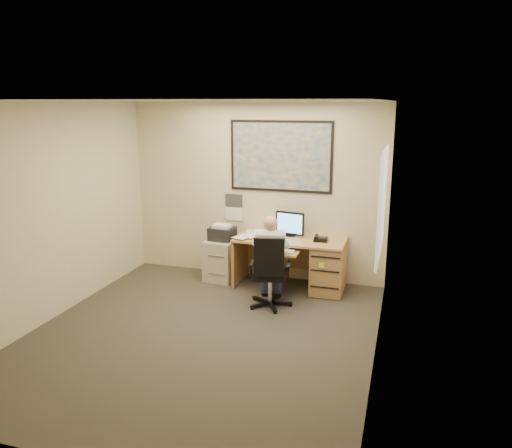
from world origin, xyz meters
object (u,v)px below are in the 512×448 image
(desk, at_px, (312,260))
(person, at_px, (271,261))
(filing_cabinet, at_px, (223,256))
(office_chair, at_px, (268,286))

(desk, bearing_deg, person, -119.08)
(person, bearing_deg, filing_cabinet, 129.72)
(office_chair, bearing_deg, filing_cabinet, 127.67)
(filing_cabinet, distance_m, person, 1.28)
(desk, height_order, person, person)
(filing_cabinet, xyz_separation_m, office_chair, (0.98, -0.86, -0.08))
(desk, relative_size, office_chair, 1.59)
(filing_cabinet, bearing_deg, desk, 4.95)
(office_chair, height_order, person, person)
(office_chair, bearing_deg, person, 72.25)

